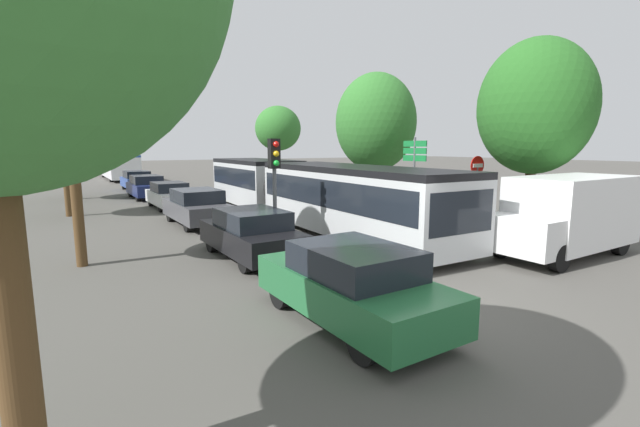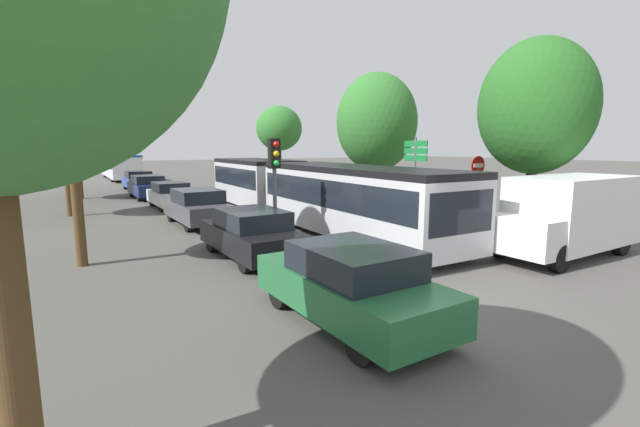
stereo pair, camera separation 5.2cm
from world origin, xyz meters
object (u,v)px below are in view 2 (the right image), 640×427
(queued_car_navy, at_px, (148,187))
(tree_right_near, at_px, (536,107))
(queued_car_white, at_px, (170,195))
(city_bus_rear, at_px, (120,165))
(queued_car_blue, at_px, (138,180))
(no_entry_sign, at_px, (477,181))
(tree_right_mid, at_px, (375,125))
(tree_right_far, at_px, (278,130))
(queued_car_black, at_px, (251,234))
(tree_left_distant, at_px, (75,123))
(tree_left_mid, at_px, (66,77))
(queued_car_green, at_px, (351,284))
(queued_car_graphite, at_px, (197,207))
(white_van, at_px, (568,214))
(direction_sign_post, at_px, (415,159))
(traffic_light, at_px, (275,169))
(tree_left_far, at_px, (62,125))
(articulated_bus, at_px, (304,188))

(queued_car_navy, xyz_separation_m, tree_right_near, (10.31, -18.57, 3.80))
(queued_car_white, relative_size, queued_car_navy, 0.95)
(city_bus_rear, bearing_deg, queued_car_blue, 178.66)
(queued_car_navy, xyz_separation_m, no_entry_sign, (9.10, -17.22, 1.15))
(queued_car_navy, bearing_deg, queued_car_white, -178.10)
(tree_right_mid, xyz_separation_m, tree_right_far, (-0.07, 12.17, 0.15))
(queued_car_black, height_order, tree_left_distant, tree_left_distant)
(no_entry_sign, height_order, tree_right_far, tree_right_far)
(tree_left_mid, bearing_deg, queued_car_navy, 75.70)
(queued_car_green, xyz_separation_m, tree_right_mid, (9.86, 12.34, 3.58))
(queued_car_navy, height_order, tree_right_mid, tree_right_mid)
(queued_car_navy, bearing_deg, queued_car_graphite, 179.69)
(tree_right_near, bearing_deg, tree_right_far, 90.79)
(city_bus_rear, bearing_deg, queued_car_black, 178.83)
(queued_car_green, bearing_deg, queued_car_white, -2.78)
(queued_car_black, height_order, white_van, white_van)
(queued_car_graphite, bearing_deg, direction_sign_post, -103.77)
(queued_car_graphite, relative_size, direction_sign_post, 1.18)
(tree_left_mid, bearing_deg, city_bus_rear, 83.16)
(queued_car_navy, bearing_deg, queued_car_green, 178.30)
(queued_car_blue, xyz_separation_m, tree_left_distant, (-3.78, -3.78, 3.86))
(queued_car_graphite, height_order, tree_right_far, tree_right_far)
(traffic_light, xyz_separation_m, no_entry_sign, (7.70, -1.14, -0.62))
(tree_left_far, xyz_separation_m, tree_right_far, (14.19, 8.05, 0.33))
(articulated_bus, height_order, queued_car_navy, articulated_bus)
(tree_right_mid, bearing_deg, queued_car_blue, 122.95)
(direction_sign_post, bearing_deg, queued_car_graphite, -17.83)
(queued_car_green, distance_m, tree_left_far, 17.37)
(queued_car_green, xyz_separation_m, traffic_light, (1.17, 5.88, 1.77))
(articulated_bus, xyz_separation_m, tree_right_near, (5.95, -6.17, 3.08))
(tree_right_far, bearing_deg, direction_sign_post, -89.26)
(queued_car_blue, distance_m, tree_left_far, 12.46)
(queued_car_navy, bearing_deg, tree_left_distant, 60.16)
(queued_car_blue, xyz_separation_m, tree_right_far, (9.84, -3.11, 3.74))
(queued_car_navy, height_order, tree_left_distant, tree_left_distant)
(queued_car_white, xyz_separation_m, no_entry_sign, (8.73, -12.16, 1.19))
(white_van, relative_size, tree_right_mid, 0.73)
(city_bus_rear, height_order, no_entry_sign, no_entry_sign)
(white_van, bearing_deg, tree_right_mid, -100.54)
(tree_right_near, xyz_separation_m, tree_right_far, (-0.29, 21.11, -0.07))
(articulated_bus, relative_size, queued_car_white, 4.28)
(traffic_light, relative_size, tree_left_distant, 0.45)
(queued_car_green, distance_m, tree_right_mid, 16.19)
(tree_right_far, bearing_deg, traffic_light, -114.83)
(queued_car_green, distance_m, white_van, 8.25)
(tree_right_near, bearing_deg, queued_car_blue, 112.69)
(queued_car_green, relative_size, traffic_light, 1.23)
(no_entry_sign, distance_m, tree_left_mid, 13.47)
(tree_right_near, bearing_deg, queued_car_navy, 119.04)
(queued_car_white, relative_size, tree_left_far, 0.65)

